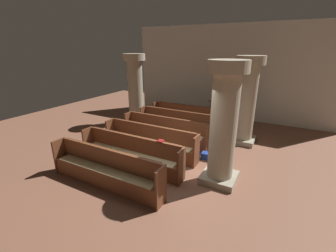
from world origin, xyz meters
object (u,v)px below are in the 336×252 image
Objects in this scene: pew_row_3 at (150,140)px; pew_row_5 at (105,168)px; pew_row_0 at (188,116)px; pillar_aisle_rear at (224,123)px; pew_row_1 at (177,122)px; pew_row_2 at (165,130)px; kneeler_box_blue at (208,156)px; hymn_book at (161,141)px; lectern at (214,113)px; pillar_far_side at (135,88)px; pew_row_4 at (130,152)px; pillar_aisle_side at (246,99)px.

pew_row_3 and pew_row_5 have the same top height.
pillar_aisle_rear is (2.55, -3.66, 1.15)m from pew_row_0.
pew_row_1 is at bearing 134.43° from pillar_aisle_rear.
pew_row_1 is 4.24m from pew_row_5.
pew_row_5 is at bearing -90.00° from pew_row_2.
pew_row_3 is at bearing -163.43° from kneeler_box_blue.
pillar_aisle_rear is 1.78m from hymn_book.
pillar_aisle_rear is at bearing -45.57° from pew_row_1.
pew_row_0 and pew_row_3 have the same top height.
lectern reaches higher than pew_row_0.
pew_row_5 is 7.95× the size of kneeler_box_blue.
hymn_book is (3.44, -3.57, -0.67)m from pillar_far_side.
pew_row_0 is 18.48× the size of hymn_book.
pew_row_1 is 1.00× the size of pew_row_2.
pew_row_4 is 1.08× the size of pillar_aisle_side.
hymn_book is 0.43× the size of kneeler_box_blue.
pillar_aisle_rear is (5.04, -3.18, 0.00)m from pillar_far_side.
pillar_far_side is (-2.50, -0.48, 1.15)m from pew_row_0.
pillar_far_side is 2.94× the size of lectern.
pillar_aisle_side is 1.00× the size of pillar_aisle_rear.
pillar_aisle_side is at bearing 61.45° from pew_row_5.
pillar_aisle_rear is (2.55, 0.58, 1.15)m from pew_row_4.
pew_row_3 is at bearing 90.00° from pew_row_4.
lectern is at bearing 75.89° from pew_row_2.
pew_row_2 and pew_row_5 have the same top height.
pew_row_3 is 2.12m from pew_row_5.
kneeler_box_blue is (0.94, 1.43, -0.88)m from hymn_book.
pillar_aisle_rear is 17.18× the size of hymn_book.
pew_row_5 is (0.00, -1.06, 0.00)m from pew_row_4.
pew_row_3 is (0.00, -1.06, 0.00)m from pew_row_2.
pillar_aisle_side is 3.04m from pillar_aisle_rear.
kneeler_box_blue is at bearing 16.57° from pew_row_3.
pew_row_1 is 18.48× the size of hymn_book.
kneeler_box_blue is at bearing 54.85° from pew_row_5.
kneeler_box_blue is (-0.66, 1.04, -1.55)m from pillar_aisle_rear.
pew_row_2 is at bearing 148.86° from pillar_aisle_rear.
pew_row_2 is 1.00× the size of pew_row_3.
pew_row_1 is 2.83m from pillar_aisle_side.
pew_row_3 is 1.06m from pew_row_4.
lectern is (-1.71, 4.86, -1.21)m from pillar_aisle_rear.
pew_row_3 is at bearing 137.20° from hymn_book.
pew_row_1 is at bearing 107.50° from hymn_book.
pillar_aisle_rear is 5.29m from lectern.
pew_row_2 is 1.00× the size of pew_row_5.
pew_row_2 is 3.20m from pillar_far_side.
pew_row_5 is (0.00, -2.12, 0.00)m from pew_row_3.
pillar_aisle_rear reaches higher than pew_row_5.
pew_row_2 is at bearing -90.00° from pew_row_0.
pillar_aisle_side is 7.39× the size of kneeler_box_blue.
kneeler_box_blue is (1.89, -0.50, -0.41)m from pew_row_2.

